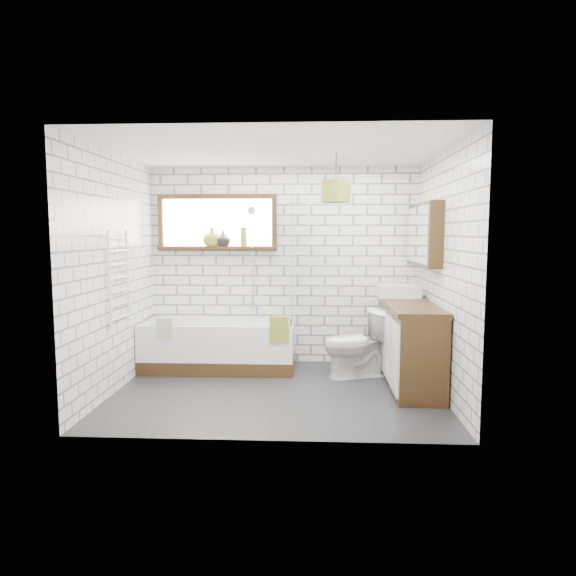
{
  "coord_description": "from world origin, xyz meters",
  "views": [
    {
      "loc": [
        0.39,
        -5.27,
        1.67
      ],
      "look_at": [
        0.11,
        0.25,
        1.07
      ],
      "focal_mm": 32.0,
      "sensor_mm": 36.0,
      "label": 1
    }
  ],
  "objects_px": {
    "vanity": "(410,344)",
    "bathtub": "(220,345)",
    "toilet": "(357,343)",
    "pendant": "(336,191)",
    "basin": "(398,291)"
  },
  "relations": [
    {
      "from": "bathtub",
      "to": "toilet",
      "type": "distance_m",
      "value": 1.68
    },
    {
      "from": "pendant",
      "to": "toilet",
      "type": "bearing_deg",
      "value": 58.01
    },
    {
      "from": "basin",
      "to": "toilet",
      "type": "height_order",
      "value": "basin"
    },
    {
      "from": "pendant",
      "to": "vanity",
      "type": "bearing_deg",
      "value": 10.76
    },
    {
      "from": "vanity",
      "to": "pendant",
      "type": "relative_size",
      "value": 5.21
    },
    {
      "from": "toilet",
      "to": "pendant",
      "type": "relative_size",
      "value": 2.56
    },
    {
      "from": "toilet",
      "to": "pendant",
      "type": "xyz_separation_m",
      "value": [
        -0.28,
        -0.44,
        1.71
      ]
    },
    {
      "from": "bathtub",
      "to": "basin",
      "type": "xyz_separation_m",
      "value": [
        2.16,
        -0.06,
        0.69
      ]
    },
    {
      "from": "bathtub",
      "to": "vanity",
      "type": "distance_m",
      "value": 2.29
    },
    {
      "from": "vanity",
      "to": "pendant",
      "type": "xyz_separation_m",
      "value": [
        -0.83,
        -0.16,
        1.64
      ]
    },
    {
      "from": "vanity",
      "to": "bathtub",
      "type": "bearing_deg",
      "value": 165.7
    },
    {
      "from": "vanity",
      "to": "toilet",
      "type": "relative_size",
      "value": 2.03
    },
    {
      "from": "toilet",
      "to": "vanity",
      "type": "bearing_deg",
      "value": 45.95
    },
    {
      "from": "bathtub",
      "to": "vanity",
      "type": "relative_size",
      "value": 1.15
    },
    {
      "from": "basin",
      "to": "pendant",
      "type": "distance_m",
      "value": 1.51
    }
  ]
}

